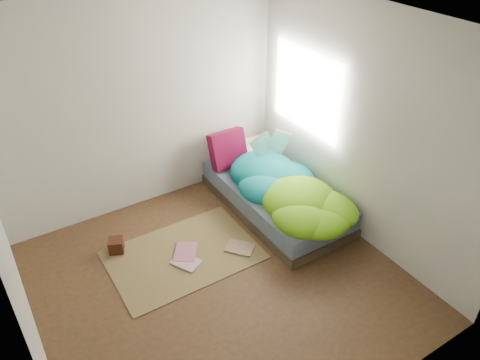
# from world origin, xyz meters

# --- Properties ---
(ground) EXTENTS (3.50, 3.50, 0.00)m
(ground) POSITION_xyz_m (0.00, 0.00, 0.00)
(ground) COLOR #3F2D18
(ground) RESTS_ON ground
(room_walls) EXTENTS (3.54, 3.54, 2.62)m
(room_walls) POSITION_xyz_m (0.01, 0.01, 1.63)
(room_walls) COLOR beige
(room_walls) RESTS_ON ground
(bed) EXTENTS (1.00, 2.00, 0.34)m
(bed) POSITION_xyz_m (1.22, 0.72, 0.17)
(bed) COLOR #32261B
(bed) RESTS_ON ground
(duvet) EXTENTS (0.96, 1.84, 0.34)m
(duvet) POSITION_xyz_m (1.22, 0.50, 0.51)
(duvet) COLOR #076673
(duvet) RESTS_ON bed
(rug) EXTENTS (1.60, 1.10, 0.01)m
(rug) POSITION_xyz_m (-0.15, 0.55, 0.01)
(rug) COLOR brown
(rug) RESTS_ON ground
(pillow_floral) EXTENTS (0.64, 0.41, 0.14)m
(pillow_floral) POSITION_xyz_m (1.39, 1.51, 0.41)
(pillow_floral) COLOR white
(pillow_floral) RESTS_ON bed
(pillow_magenta) EXTENTS (0.48, 0.15, 0.48)m
(pillow_magenta) POSITION_xyz_m (0.98, 1.45, 0.58)
(pillow_magenta) COLOR #470418
(pillow_magenta) RESTS_ON bed
(open_book) EXTENTS (0.46, 0.17, 0.27)m
(open_book) POSITION_xyz_m (1.39, 1.08, 0.82)
(open_book) COLOR #2C873C
(open_book) RESTS_ON duvet
(wooden_box) EXTENTS (0.21, 0.21, 0.16)m
(wooden_box) POSITION_xyz_m (-0.75, 1.00, 0.09)
(wooden_box) COLOR #36160C
(wooden_box) RESTS_ON rug
(floor_book_a) EXTENTS (0.33, 0.36, 0.02)m
(floor_book_a) POSITION_xyz_m (-0.28, 0.36, 0.02)
(floor_book_a) COLOR beige
(floor_book_a) RESTS_ON rug
(floor_book_b) EXTENTS (0.38, 0.40, 0.03)m
(floor_book_b) POSITION_xyz_m (-0.22, 0.62, 0.03)
(floor_book_b) COLOR #CE7799
(floor_book_b) RESTS_ON rug
(floor_book_c) EXTENTS (0.37, 0.38, 0.02)m
(floor_book_c) POSITION_xyz_m (0.35, 0.23, 0.02)
(floor_book_c) COLOR tan
(floor_book_c) RESTS_ON rug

